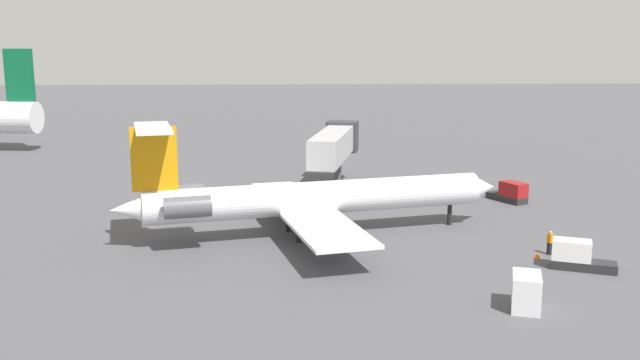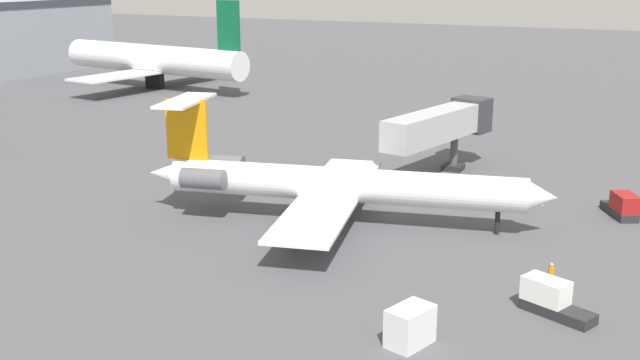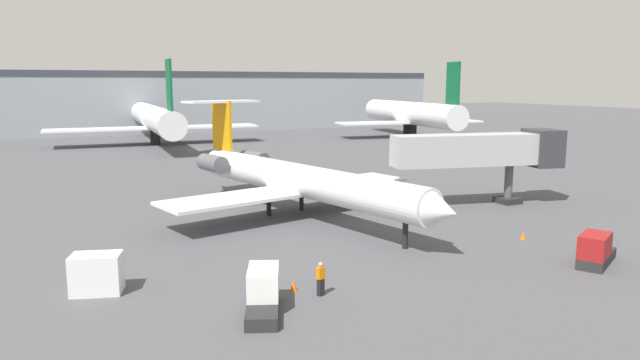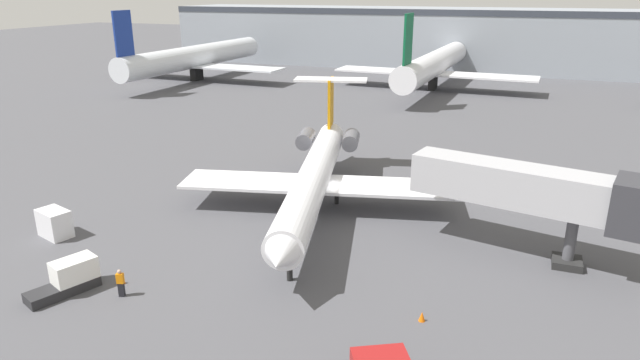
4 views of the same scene
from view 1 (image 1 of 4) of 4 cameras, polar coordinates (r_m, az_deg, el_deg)
name	(u,v)px [view 1 (image 1 of 4)]	position (r m, az deg, el deg)	size (l,w,h in m)	color
ground_plane	(308,233)	(53.79, -0.99, -4.38)	(400.00, 400.00, 0.10)	#4C4C51
regional_jet	(305,198)	(52.10, -1.23, -1.45)	(21.83, 29.72, 8.70)	white
jet_bridge	(335,144)	(68.26, 1.25, 2.96)	(15.00, 5.92, 6.34)	#ADADB2
ground_crew_marshaller	(550,243)	(50.60, 18.38, -4.90)	(0.46, 0.37, 1.69)	black
baggage_tug_lead	(510,193)	(66.21, 15.38, -1.04)	(4.18, 3.14, 1.90)	#262628
baggage_tug_trailing	(577,256)	(48.00, 20.37, -5.92)	(2.79, 4.23, 1.90)	#262628
cargo_container_uld	(526,292)	(40.06, 16.60, -8.81)	(2.73, 2.15, 1.98)	silver
traffic_cone_near	(445,199)	(65.15, 10.27, -1.51)	(0.36, 0.36, 0.55)	orange
traffic_cone_mid	(538,255)	(49.51, 17.45, -5.90)	(0.36, 0.36, 0.55)	orange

